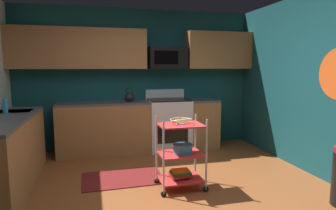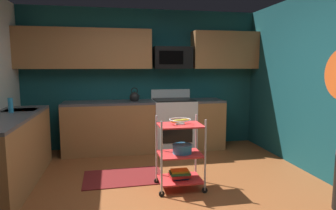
# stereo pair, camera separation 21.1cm
# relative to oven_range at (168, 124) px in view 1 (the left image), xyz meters

# --- Properties ---
(floor) EXTENTS (4.40, 4.80, 0.04)m
(floor) POSITION_rel_oven_range_xyz_m (-0.53, -2.10, -0.50)
(floor) COLOR brown
(floor) RESTS_ON ground
(wall_back) EXTENTS (4.52, 0.06, 2.60)m
(wall_back) POSITION_rel_oven_range_xyz_m (-0.53, 0.33, 0.82)
(wall_back) COLOR #14474C
(wall_back) RESTS_ON ground
(wall_right) EXTENTS (0.06, 4.80, 2.60)m
(wall_right) POSITION_rel_oven_range_xyz_m (1.70, -2.10, 0.82)
(wall_right) COLOR #14474C
(wall_right) RESTS_ON ground
(counter_run) EXTENTS (3.65, 2.63, 0.92)m
(counter_run) POSITION_rel_oven_range_xyz_m (-1.32, -0.55, -0.01)
(counter_run) COLOR #9E6B3D
(counter_run) RESTS_ON ground
(oven_range) EXTENTS (0.76, 0.65, 1.10)m
(oven_range) POSITION_rel_oven_range_xyz_m (0.00, 0.00, 0.00)
(oven_range) COLOR white
(oven_range) RESTS_ON ground
(upper_cabinets) EXTENTS (4.40, 0.33, 0.70)m
(upper_cabinets) POSITION_rel_oven_range_xyz_m (-0.65, 0.13, 1.37)
(upper_cabinets) COLOR #9E6B3D
(microwave) EXTENTS (0.70, 0.39, 0.40)m
(microwave) POSITION_rel_oven_range_xyz_m (-0.00, 0.10, 1.22)
(microwave) COLOR black
(rolling_cart) EXTENTS (0.61, 0.43, 0.91)m
(rolling_cart) POSITION_rel_oven_range_xyz_m (-0.30, -1.81, -0.02)
(rolling_cart) COLOR silver
(rolling_cart) RESTS_ON ground
(fruit_bowl) EXTENTS (0.27, 0.27, 0.07)m
(fruit_bowl) POSITION_rel_oven_range_xyz_m (-0.30, -1.81, 0.40)
(fruit_bowl) COLOR silver
(fruit_bowl) RESTS_ON rolling_cart
(mixing_bowl_large) EXTENTS (0.25, 0.25, 0.11)m
(mixing_bowl_large) POSITION_rel_oven_range_xyz_m (-0.27, -1.81, 0.04)
(mixing_bowl_large) COLOR #338CBF
(mixing_bowl_large) RESTS_ON rolling_cart
(book_stack) EXTENTS (0.27, 0.20, 0.11)m
(book_stack) POSITION_rel_oven_range_xyz_m (-0.30, -1.81, -0.29)
(book_stack) COLOR #1E4C8C
(book_stack) RESTS_ON rolling_cart
(kettle) EXTENTS (0.21, 0.18, 0.26)m
(kettle) POSITION_rel_oven_range_xyz_m (-0.72, -0.00, 0.52)
(kettle) COLOR black
(kettle) RESTS_ON counter_run
(dish_soap_bottle) EXTENTS (0.06, 0.06, 0.20)m
(dish_soap_bottle) POSITION_rel_oven_range_xyz_m (-2.47, -1.02, 0.54)
(dish_soap_bottle) COLOR #2D8CBF
(dish_soap_bottle) RESTS_ON counter_run
(floor_rug) EXTENTS (1.12, 0.73, 0.01)m
(floor_rug) POSITION_rel_oven_range_xyz_m (-0.99, -1.31, -0.47)
(floor_rug) COLOR maroon
(floor_rug) RESTS_ON ground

